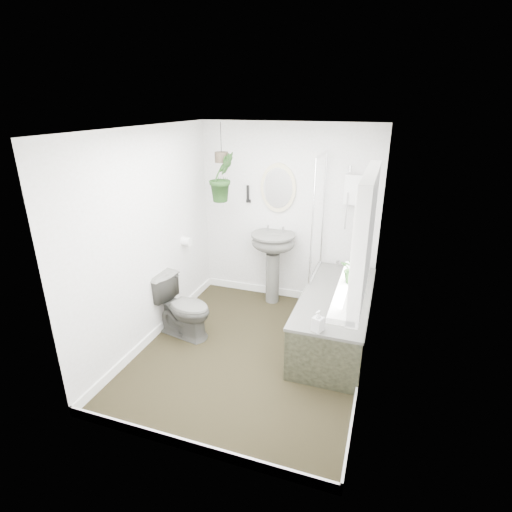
% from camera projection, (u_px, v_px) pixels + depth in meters
% --- Properties ---
extents(floor, '(2.30, 2.80, 0.02)m').
position_uv_depth(floor, '(252.00, 352.00, 4.31)').
color(floor, black).
rests_on(floor, ground).
extents(ceiling, '(2.30, 2.80, 0.02)m').
position_uv_depth(ceiling, '(250.00, 127.00, 3.47)').
color(ceiling, white).
rests_on(ceiling, ground).
extents(wall_back, '(2.30, 0.02, 2.30)m').
position_uv_depth(wall_back, '(288.00, 215.00, 5.13)').
color(wall_back, white).
rests_on(wall_back, ground).
extents(wall_front, '(2.30, 0.02, 2.30)m').
position_uv_depth(wall_front, '(180.00, 323.00, 2.65)').
color(wall_front, white).
rests_on(wall_front, ground).
extents(wall_left, '(0.02, 2.80, 2.30)m').
position_uv_depth(wall_left, '(148.00, 239.00, 4.24)').
color(wall_left, white).
rests_on(wall_left, ground).
extents(wall_right, '(0.02, 2.80, 2.30)m').
position_uv_depth(wall_right, '(374.00, 267.00, 3.54)').
color(wall_right, white).
rests_on(wall_right, ground).
extents(skirting, '(2.30, 2.80, 0.10)m').
position_uv_depth(skirting, '(251.00, 347.00, 4.29)').
color(skirting, white).
rests_on(skirting, floor).
extents(bathtub, '(0.72, 1.72, 0.58)m').
position_uv_depth(bathtub, '(335.00, 318.00, 4.40)').
color(bathtub, '#52524C').
rests_on(bathtub, floor).
extents(bath_screen, '(0.04, 0.72, 1.40)m').
position_uv_depth(bath_screen, '(318.00, 217.00, 4.57)').
color(bath_screen, silver).
rests_on(bath_screen, bathtub).
extents(shower_box, '(0.20, 0.10, 0.35)m').
position_uv_depth(shower_box, '(353.00, 190.00, 4.68)').
color(shower_box, white).
rests_on(shower_box, wall_back).
extents(oval_mirror, '(0.46, 0.03, 0.62)m').
position_uv_depth(oval_mirror, '(278.00, 188.00, 5.01)').
color(oval_mirror, beige).
rests_on(oval_mirror, wall_back).
extents(wall_sconce, '(0.04, 0.04, 0.22)m').
position_uv_depth(wall_sconce, '(248.00, 194.00, 5.15)').
color(wall_sconce, black).
rests_on(wall_sconce, wall_back).
extents(toilet_roll_holder, '(0.11, 0.11, 0.11)m').
position_uv_depth(toilet_roll_holder, '(186.00, 241.00, 4.93)').
color(toilet_roll_holder, white).
rests_on(toilet_roll_holder, wall_left).
extents(window_recess, '(0.08, 1.00, 0.90)m').
position_uv_depth(window_recess, '(365.00, 236.00, 2.76)').
color(window_recess, white).
rests_on(window_recess, wall_right).
extents(window_sill, '(0.18, 1.00, 0.04)m').
position_uv_depth(window_sill, '(350.00, 289.00, 2.94)').
color(window_sill, white).
rests_on(window_sill, wall_right).
extents(window_blinds, '(0.01, 0.86, 0.76)m').
position_uv_depth(window_blinds, '(358.00, 236.00, 2.77)').
color(window_blinds, white).
rests_on(window_blinds, wall_right).
extents(toilet, '(0.75, 0.52, 0.70)m').
position_uv_depth(toilet, '(183.00, 307.00, 4.51)').
color(toilet, '#52524C').
rests_on(toilet, floor).
extents(pedestal_sink, '(0.57, 0.48, 0.96)m').
position_uv_depth(pedestal_sink, '(273.00, 268.00, 5.22)').
color(pedestal_sink, '#52524C').
rests_on(pedestal_sink, floor).
extents(sill_plant, '(0.20, 0.18, 0.22)m').
position_uv_depth(sill_plant, '(354.00, 269.00, 2.95)').
color(sill_plant, black).
rests_on(sill_plant, window_sill).
extents(hanging_plant, '(0.40, 0.41, 0.59)m').
position_uv_depth(hanging_plant, '(222.00, 177.00, 4.75)').
color(hanging_plant, black).
rests_on(hanging_plant, ceiling).
extents(soap_bottle, '(0.12, 0.12, 0.20)m').
position_uv_depth(soap_bottle, '(318.00, 321.00, 3.58)').
color(soap_bottle, black).
rests_on(soap_bottle, bathtub).
extents(hanging_pot, '(0.16, 0.16, 0.12)m').
position_uv_depth(hanging_pot, '(222.00, 157.00, 4.66)').
color(hanging_pot, '#31291E').
rests_on(hanging_pot, ceiling).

